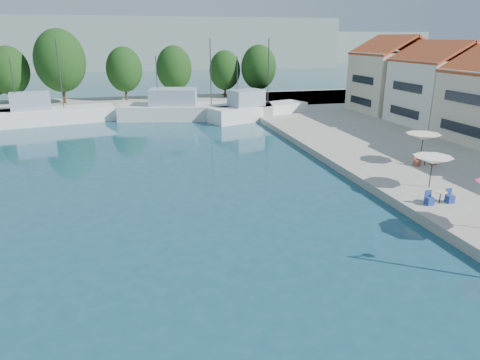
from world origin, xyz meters
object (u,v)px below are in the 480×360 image
object	(u,v)px
umbrella_cream	(423,137)
trawler_03	(193,110)
trawler_02	(49,115)
umbrella_white	(433,160)
trawler_04	(257,111)

from	to	relation	value
umbrella_cream	trawler_03	bearing A→B (deg)	117.55
trawler_02	umbrella_white	world-z (taller)	trawler_02
umbrella_white	umbrella_cream	bearing A→B (deg)	59.74
trawler_03	umbrella_white	distance (m)	33.81
trawler_04	umbrella_white	world-z (taller)	trawler_04
trawler_02	umbrella_cream	bearing A→B (deg)	-53.56
trawler_04	umbrella_white	size ratio (longest dim) A/B	5.48
trawler_02	umbrella_white	xyz separation A→B (m)	(28.37, -32.82, 1.35)
trawler_04	umbrella_cream	size ratio (longest dim) A/B	5.25
trawler_02	umbrella_cream	distance (m)	41.88
trawler_02	trawler_04	distance (m)	25.40
trawler_04	umbrella_cream	xyz separation A→B (m)	(6.15, -24.35, 1.61)
trawler_03	trawler_04	distance (m)	8.26
trawler_02	trawler_04	bearing A→B (deg)	-19.73
trawler_02	umbrella_cream	world-z (taller)	trawler_02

